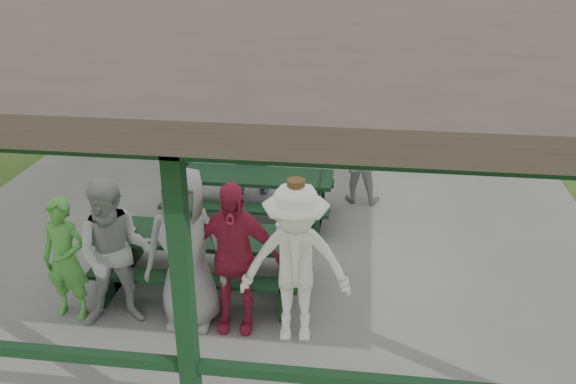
# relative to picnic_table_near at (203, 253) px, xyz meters

# --- Properties ---
(ground) EXTENTS (90.00, 90.00, 0.00)m
(ground) POSITION_rel_picnic_table_near_xyz_m (0.59, 1.20, -0.57)
(ground) COLOR #335019
(ground) RESTS_ON ground
(concrete_slab) EXTENTS (10.00, 8.00, 0.10)m
(concrete_slab) POSITION_rel_picnic_table_near_xyz_m (0.59, 1.20, -0.52)
(concrete_slab) COLOR slate
(concrete_slab) RESTS_ON ground
(pavilion_structure) EXTENTS (10.60, 8.60, 3.24)m
(pavilion_structure) POSITION_rel_picnic_table_near_xyz_m (0.59, 1.20, 2.59)
(pavilion_structure) COLOR black
(pavilion_structure) RESTS_ON concrete_slab
(picnic_table_near) EXTENTS (2.58, 1.39, 0.75)m
(picnic_table_near) POSITION_rel_picnic_table_near_xyz_m (0.00, 0.00, 0.00)
(picnic_table_near) COLOR black
(picnic_table_near) RESTS_ON concrete_slab
(picnic_table_far) EXTENTS (2.56, 1.39, 0.75)m
(picnic_table_far) POSITION_rel_picnic_table_near_xyz_m (0.24, 2.00, -0.00)
(picnic_table_far) COLOR black
(picnic_table_far) RESTS_ON concrete_slab
(table_setting) EXTENTS (2.36, 0.45, 0.10)m
(table_setting) POSITION_rel_picnic_table_near_xyz_m (0.02, 0.02, 0.31)
(table_setting) COLOR white
(table_setting) RESTS_ON picnic_table_near
(contestant_green) EXTENTS (0.59, 0.41, 1.52)m
(contestant_green) POSITION_rel_picnic_table_near_xyz_m (-1.41, -0.83, 0.29)
(contestant_green) COLOR #48983A
(contestant_green) RESTS_ON concrete_slab
(contestant_grey_left) EXTENTS (1.04, 0.90, 1.82)m
(contestant_grey_left) POSITION_rel_picnic_table_near_xyz_m (-0.76, -0.89, 0.43)
(contestant_grey_left) COLOR #98999B
(contestant_grey_left) RESTS_ON concrete_slab
(contestant_grey_mid) EXTENTS (0.97, 0.64, 1.95)m
(contestant_grey_mid) POSITION_rel_picnic_table_near_xyz_m (0.05, -0.79, 0.50)
(contestant_grey_mid) COLOR gray
(contestant_grey_mid) RESTS_ON concrete_slab
(contestant_red) EXTENTS (1.09, 0.49, 1.83)m
(contestant_red) POSITION_rel_picnic_table_near_xyz_m (0.57, -0.81, 0.44)
(contestant_red) COLOR #A4203F
(contestant_red) RESTS_ON concrete_slab
(contestant_white_fedora) EXTENTS (1.27, 0.79, 1.95)m
(contestant_white_fedora) POSITION_rel_picnic_table_near_xyz_m (1.30, -0.91, 0.47)
(contestant_white_fedora) COLOR white
(contestant_white_fedora) RESTS_ON concrete_slab
(spectator_lblue) EXTENTS (1.68, 0.90, 1.73)m
(spectator_lblue) POSITION_rel_picnic_table_near_xyz_m (0.06, 3.00, 0.39)
(spectator_lblue) COLOR #86AAD0
(spectator_lblue) RESTS_ON concrete_slab
(spectator_blue) EXTENTS (0.73, 0.57, 1.79)m
(spectator_blue) POSITION_rel_picnic_table_near_xyz_m (-1.28, 3.36, 0.42)
(spectator_blue) COLOR #385993
(spectator_blue) RESTS_ON concrete_slab
(spectator_grey) EXTENTS (0.83, 0.68, 1.55)m
(spectator_grey) POSITION_rel_picnic_table_near_xyz_m (1.92, 2.90, 0.30)
(spectator_grey) COLOR #9B9B9E
(spectator_grey) RESTS_ON concrete_slab
(pickup_truck) EXTENTS (5.47, 2.65, 1.50)m
(pickup_truck) POSITION_rel_picnic_table_near_xyz_m (1.32, 9.44, 0.18)
(pickup_truck) COLOR silver
(pickup_truck) RESTS_ON ground
(farm_trailer) EXTENTS (3.77, 2.10, 1.31)m
(farm_trailer) POSITION_rel_picnic_table_near_xyz_m (-1.01, 9.60, 0.07)
(farm_trailer) COLOR navy
(farm_trailer) RESTS_ON ground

